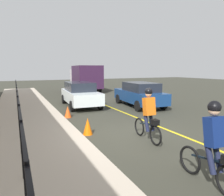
{
  "coord_description": "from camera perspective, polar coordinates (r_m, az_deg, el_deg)",
  "views": [
    {
      "loc": [
        -6.22,
        3.84,
        2.45
      ],
      "look_at": [
        2.8,
        -0.49,
        1.0
      ],
      "focal_mm": 32.35,
      "sensor_mm": 36.0,
      "label": 1
    }
  ],
  "objects": [
    {
      "name": "traffic_cone_far",
      "position": [
        7.68,
        -6.89,
        -7.94
      ],
      "size": [
        0.36,
        0.36,
        0.63
      ],
      "primitive_type": "cone",
      "color": "#F06208",
      "rests_on": "ground"
    },
    {
      "name": "ground_plane",
      "position": [
        7.71,
        5.81,
        -10.33
      ],
      "size": [
        80.0,
        80.0,
        0.0
      ],
      "primitive_type": "plane",
      "color": "#33332A"
    },
    {
      "name": "lane_line_centre",
      "position": [
        8.62,
        15.03,
        -8.54
      ],
      "size": [
        36.0,
        0.12,
        0.01
      ],
      "primitive_type": "cube",
      "color": "yellow",
      "rests_on": "ground"
    },
    {
      "name": "cyclist_lead",
      "position": [
        6.94,
        10.28,
        -4.7
      ],
      "size": [
        1.71,
        0.38,
        1.83
      ],
      "rotation": [
        0.0,
        0.0,
        -0.07
      ],
      "color": "black",
      "rests_on": "ground"
    },
    {
      "name": "iron_fence",
      "position": [
        7.31,
        -25.02,
        -1.72
      ],
      "size": [
        14.06,
        0.04,
        1.6
      ],
      "color": "black",
      "rests_on": "sidewalk"
    },
    {
      "name": "sidewalk",
      "position": [
        6.67,
        -20.71,
        -13.17
      ],
      "size": [
        40.0,
        3.2,
        0.15
      ],
      "primitive_type": "cube",
      "color": "#B7A894",
      "rests_on": "ground"
    },
    {
      "name": "cyclist_follow",
      "position": [
        4.69,
        26.61,
        -11.83
      ],
      "size": [
        1.71,
        0.38,
        1.83
      ],
      "rotation": [
        0.0,
        0.0,
        -0.07
      ],
      "color": "black",
      "rests_on": "ground"
    },
    {
      "name": "traffic_cone_near",
      "position": [
        10.49,
        -12.38,
        -3.83
      ],
      "size": [
        0.36,
        0.36,
        0.58
      ],
      "primitive_type": "cone",
      "color": "#F05116",
      "rests_on": "ground"
    },
    {
      "name": "parked_sedan_rear",
      "position": [
        13.43,
        -8.97,
        1.2
      ],
      "size": [
        4.5,
        2.13,
        1.58
      ],
      "rotation": [
        0.0,
        0.0,
        3.08
      ],
      "color": "white",
      "rests_on": "ground"
    },
    {
      "name": "box_truck_background",
      "position": [
        22.6,
        -7.68,
        5.89
      ],
      "size": [
        6.9,
        3.06,
        2.78
      ],
      "rotation": [
        0.0,
        0.0,
        -0.1
      ],
      "color": "#321935",
      "rests_on": "ground"
    },
    {
      "name": "patrol_sedan",
      "position": [
        13.32,
        7.8,
        1.16
      ],
      "size": [
        4.55,
        2.24,
        1.58
      ],
      "rotation": [
        0.0,
        0.0,
        -0.09
      ],
      "color": "navy",
      "rests_on": "ground"
    }
  ]
}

